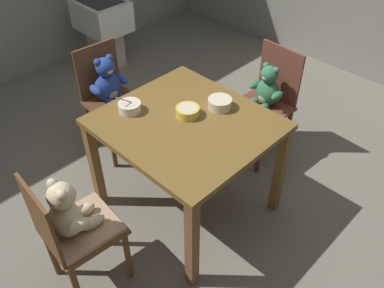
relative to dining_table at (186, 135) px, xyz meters
name	(u,v)px	position (x,y,z in m)	size (l,w,h in m)	color
ground_plane	(187,205)	(0.00, 0.00, -0.66)	(5.20, 5.20, 0.04)	slate
dining_table	(186,135)	(0.00, 0.00, 0.00)	(1.00, 0.91, 0.74)	brown
teddy_chair_near_front	(72,222)	(-0.01, -0.84, -0.10)	(0.40, 0.42, 0.86)	brown
teddy_chair_near_left	(109,90)	(-0.90, 0.06, -0.10)	(0.43, 0.41, 0.86)	brown
teddy_chair_far_center	(266,95)	(-0.01, 0.86, -0.11)	(0.42, 0.43, 0.87)	brown
porridge_bowl_yellow_center	(188,111)	(-0.04, 0.05, 0.13)	(0.15, 0.15, 0.06)	#DEC844
porridge_bowl_cream_far_center	(220,103)	(0.05, 0.25, 0.14)	(0.15, 0.15, 0.06)	beige
porridge_bowl_white_near_left	(130,107)	(-0.33, -0.17, 0.14)	(0.14, 0.15, 0.13)	white
sink_basin	(103,24)	(-2.05, 0.83, -0.17)	(0.53, 0.42, 0.71)	#B7B2A8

